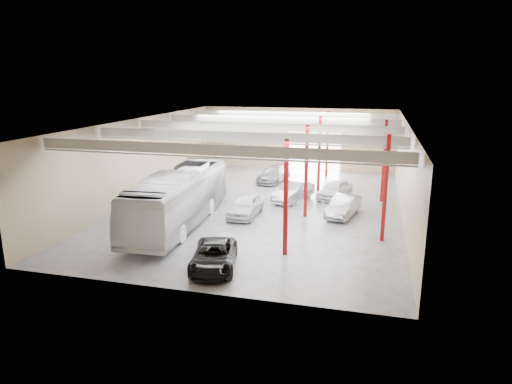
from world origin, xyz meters
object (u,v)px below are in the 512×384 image
at_px(car_right_far, 335,189).
at_px(car_row_a, 246,205).
at_px(car_row_c, 274,174).
at_px(coach_bus, 179,198).
at_px(car_row_b, 293,192).
at_px(black_sedan, 214,256).
at_px(car_right_near, 343,206).

bearing_deg(car_right_far, car_row_a, -112.54).
bearing_deg(car_row_a, car_right_far, 50.70).
bearing_deg(car_row_c, coach_bus, -93.92).
distance_m(coach_bus, car_row_c, 15.62).
distance_m(car_row_b, car_row_c, 7.53).
bearing_deg(car_row_c, black_sedan, -76.61).
bearing_deg(car_row_b, car_right_far, 47.14).
height_order(coach_bus, car_row_b, coach_bus).
xyz_separation_m(black_sedan, car_row_b, (1.80, 15.19, 0.11)).
xyz_separation_m(car_row_a, car_row_b, (2.77, 5.20, 0.00)).
xyz_separation_m(car_row_b, car_right_near, (4.51, -3.31, -0.05)).
bearing_deg(car_right_near, car_row_c, 139.62).
bearing_deg(car_right_far, car_right_near, -59.36).
bearing_deg(black_sedan, car_right_far, 60.38).
bearing_deg(car_right_far, car_row_b, -132.40).
bearing_deg(car_right_near, car_row_a, -153.25).
height_order(car_row_b, car_right_near, car_row_b).
height_order(black_sedan, car_row_a, car_row_a).
xyz_separation_m(black_sedan, car_row_c, (-1.43, 21.99, 0.06)).
distance_m(car_right_near, car_right_far, 5.32).
xyz_separation_m(black_sedan, car_row_a, (-0.98, 9.99, 0.11)).
bearing_deg(black_sedan, coach_bus, 113.85).
relative_size(car_row_a, car_row_c, 0.91).
distance_m(coach_bus, car_row_a, 5.30).
bearing_deg(car_row_c, car_row_b, -54.95).
bearing_deg(car_row_b, car_row_c, 133.36).
bearing_deg(coach_bus, car_right_near, 20.28).
distance_m(black_sedan, car_right_far, 17.84).
bearing_deg(coach_bus, car_right_far, 41.37).
distance_m(car_row_a, car_row_c, 12.01).
height_order(car_right_near, car_right_far, car_right_far).
bearing_deg(car_row_c, car_right_near, -42.93).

